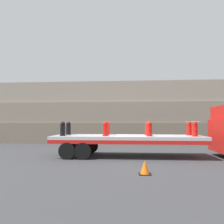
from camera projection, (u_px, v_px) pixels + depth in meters
ground_plane at (127, 156)px, 12.38m from camera, size 120.00×120.00×0.00m
rock_cliff at (128, 113)px, 20.87m from camera, size 60.00×3.30×5.70m
flatbed_trailer at (119, 139)px, 12.47m from camera, size 8.40×2.68×1.19m
fire_hydrant_black_near_0 at (63, 129)px, 12.18m from camera, size 0.35×0.48×0.79m
fire_hydrant_black_far_0 at (68, 128)px, 13.31m from camera, size 0.35×0.48×0.79m
fire_hydrant_red_near_1 at (105, 129)px, 11.99m from camera, size 0.35×0.48×0.79m
fire_hydrant_red_far_1 at (107, 129)px, 13.12m from camera, size 0.35×0.48×0.79m
fire_hydrant_red_near_2 at (149, 129)px, 11.80m from camera, size 0.35×0.48×0.79m
fire_hydrant_red_far_2 at (148, 129)px, 12.93m from camera, size 0.35×0.48×0.79m
fire_hydrant_red_near_3 at (195, 129)px, 11.61m from camera, size 0.35×0.48×0.79m
fire_hydrant_red_far_3 at (189, 129)px, 12.74m from camera, size 0.35×0.48×0.79m
cargo_strap_rear at (106, 122)px, 12.57m from camera, size 0.05×2.79×0.01m
cargo_strap_middle at (192, 122)px, 12.20m from camera, size 0.05×2.79×0.01m
traffic_cone at (145, 168)px, 8.11m from camera, size 0.45×0.45×0.51m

